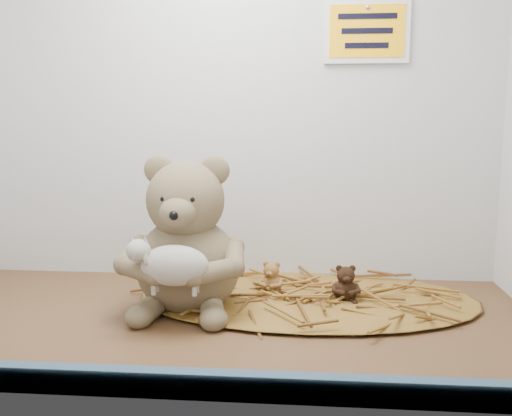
# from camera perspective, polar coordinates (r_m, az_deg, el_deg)

# --- Properties ---
(alcove_shell) EXTENTS (1.20, 0.60, 0.90)m
(alcove_shell) POSITION_cam_1_polar(r_m,az_deg,el_deg) (1.10, -4.23, 13.35)
(alcove_shell) COLOR #452E18
(alcove_shell) RESTS_ON ground
(front_rail) EXTENTS (1.19, 0.02, 0.04)m
(front_rail) POSITION_cam_1_polar(r_m,az_deg,el_deg) (0.80, -8.33, -16.92)
(front_rail) COLOR #365068
(front_rail) RESTS_ON shelf_floor
(straw_bed) EXTENTS (0.68, 0.40, 0.01)m
(straw_bed) POSITION_cam_1_polar(r_m,az_deg,el_deg) (1.17, 5.16, -8.96)
(straw_bed) COLOR brown
(straw_bed) RESTS_ON shelf_floor
(main_teddy) EXTENTS (0.24, 0.26, 0.30)m
(main_teddy) POSITION_cam_1_polar(r_m,az_deg,el_deg) (1.09, -6.91, -2.57)
(main_teddy) COLOR #78624A
(main_teddy) RESTS_ON shelf_floor
(toy_lamb) EXTENTS (0.16, 0.09, 0.10)m
(toy_lamb) POSITION_cam_1_polar(r_m,az_deg,el_deg) (1.00, -8.14, -5.71)
(toy_lamb) COLOR #BCB5A8
(toy_lamb) RESTS_ON main_teddy
(mini_teddy_tan) EXTENTS (0.06, 0.07, 0.07)m
(mini_teddy_tan) POSITION_cam_1_polar(r_m,az_deg,el_deg) (1.18, 1.55, -6.79)
(mini_teddy_tan) COLOR olive
(mini_teddy_tan) RESTS_ON straw_bed
(mini_teddy_brown) EXTENTS (0.06, 0.06, 0.07)m
(mini_teddy_brown) POSITION_cam_1_polar(r_m,az_deg,el_deg) (1.14, 8.94, -7.25)
(mini_teddy_brown) COLOR black
(mini_teddy_brown) RESTS_ON straw_bed
(wall_sign) EXTENTS (0.16, 0.01, 0.11)m
(wall_sign) POSITION_cam_1_polar(r_m,az_deg,el_deg) (1.30, 11.02, 16.96)
(wall_sign) COLOR #FFAC0D
(wall_sign) RESTS_ON back_wall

